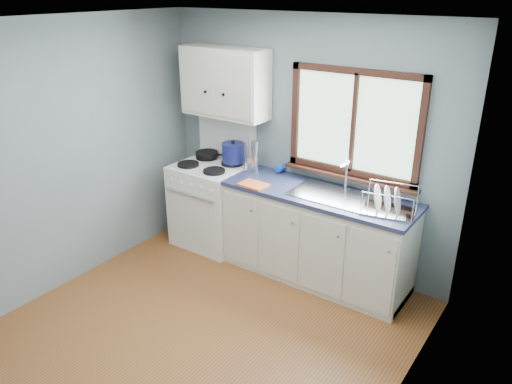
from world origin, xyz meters
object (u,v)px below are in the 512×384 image
Objects in this scene: base_cabinets at (316,240)px; skillet at (207,154)px; sink at (335,202)px; dish_rack at (388,205)px; gas_range at (212,202)px; stockpot at (233,152)px; thermos at (255,157)px; utensil_crock at (250,163)px.

skillet is at bearing 175.42° from base_cabinets.
dish_rack is (0.52, -0.04, 0.12)m from sink.
dish_rack is (2.00, -0.02, 0.49)m from gas_range.
thermos is at bearing -4.60° from stockpot.
sink is at bearing -6.22° from thermos.
utensil_crock is 0.75× the size of dish_rack.
gas_range is at bearing -64.00° from skillet.
base_cabinets is at bearing 0.82° from gas_range.
sink reaches higher than skillet.
gas_range is 0.67m from utensil_crock.
skillet is 1.31× the size of stockpot.
base_cabinets is at bearing -7.57° from thermos.
thermos is (0.50, 0.13, 0.59)m from gas_range.
thermos is at bearing 172.43° from base_cabinets.
utensil_crock is at bearing 179.27° from thermos.
skillet is 0.59m from utensil_crock.
skillet is 0.36m from stockpot.
utensil_crock is 0.11m from thermos.
gas_range is 3.38× the size of skillet.
dish_rack is at bearing -5.36° from utensil_crock.
thermos is at bearing 173.78° from sink.
sink is 2.27× the size of utensil_crock.
gas_range is 0.78m from thermos.
stockpot is at bearing 163.26° from dish_rack.
thermos is at bearing -0.73° from utensil_crock.
skillet is at bearing 179.06° from utensil_crock.
utensil_crock is (-1.06, 0.11, 0.14)m from sink.
thermos is 1.51m from dish_rack.
gas_range reaches higher than dish_rack.
stockpot is 0.93× the size of thermos.
stockpot reaches higher than dish_rack.
skillet is (-1.47, 0.12, 0.58)m from base_cabinets.
skillet is at bearing 179.08° from thermos.
utensil_crock reaches higher than stockpot.
stockpot reaches higher than base_cabinets.
thermos is at bearing 163.09° from dish_rack.
sink is at bearing -5.84° from utensil_crock.
base_cabinets is 0.48m from sink.
gas_range is 0.62m from stockpot.
skillet is 0.67m from thermos.
dish_rack is (2.16, -0.16, -0.01)m from skillet.
gas_range reaches higher than skillet.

